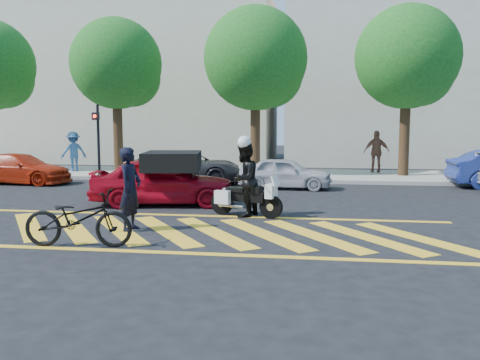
# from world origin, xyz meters

# --- Properties ---
(ground) EXTENTS (90.00, 90.00, 0.00)m
(ground) POSITION_xyz_m (0.00, 0.00, 0.00)
(ground) COLOR black
(ground) RESTS_ON ground
(sidewalk) EXTENTS (60.00, 5.00, 0.15)m
(sidewalk) POSITION_xyz_m (0.00, 12.00, 0.07)
(sidewalk) COLOR #9E998E
(sidewalk) RESTS_ON ground
(crosswalk) EXTENTS (12.33, 4.00, 0.01)m
(crosswalk) POSITION_xyz_m (-0.04, 0.00, 0.00)
(crosswalk) COLOR yellow
(crosswalk) RESTS_ON ground
(building_left) EXTENTS (16.00, 8.00, 10.00)m
(building_left) POSITION_xyz_m (-8.00, 21.00, 5.00)
(building_left) COLOR beige
(building_left) RESTS_ON ground
(building_right) EXTENTS (16.00, 8.00, 11.00)m
(building_right) POSITION_xyz_m (9.00, 21.00, 5.50)
(building_right) COLOR beige
(building_right) RESTS_ON ground
(tree_left) EXTENTS (4.20, 4.20, 7.26)m
(tree_left) POSITION_xyz_m (-6.37, 12.06, 4.99)
(tree_left) COLOR black
(tree_left) RESTS_ON ground
(tree_center) EXTENTS (4.60, 4.60, 7.56)m
(tree_center) POSITION_xyz_m (0.13, 12.06, 5.10)
(tree_center) COLOR black
(tree_center) RESTS_ON ground
(tree_right) EXTENTS (4.40, 4.40, 7.41)m
(tree_right) POSITION_xyz_m (6.63, 12.06, 5.05)
(tree_right) COLOR black
(tree_right) RESTS_ON ground
(signal_pole) EXTENTS (0.28, 0.43, 3.20)m
(signal_pole) POSITION_xyz_m (-6.50, 9.74, 1.92)
(signal_pole) COLOR black
(signal_pole) RESTS_ON ground
(officer_bike) EXTENTS (0.52, 0.73, 1.87)m
(officer_bike) POSITION_xyz_m (-1.37, -0.08, 0.94)
(officer_bike) COLOR black
(officer_bike) RESTS_ON ground
(bicycle) EXTENTS (2.17, 0.94, 1.11)m
(bicycle) POSITION_xyz_m (-1.83, -1.71, 0.55)
(bicycle) COLOR black
(bicycle) RESTS_ON ground
(police_motorcycle) EXTENTS (1.95, 0.96, 0.89)m
(police_motorcycle) POSITION_xyz_m (0.92, 2.01, 0.48)
(police_motorcycle) COLOR black
(police_motorcycle) RESTS_ON ground
(officer_moto) EXTENTS (0.98, 1.11, 1.92)m
(officer_moto) POSITION_xyz_m (0.90, 2.00, 0.96)
(officer_moto) COLOR black
(officer_moto) RESTS_ON ground
(red_convertible) EXTENTS (4.39, 2.36, 1.42)m
(red_convertible) POSITION_xyz_m (-1.73, 3.50, 0.71)
(red_convertible) COLOR maroon
(red_convertible) RESTS_ON ground
(parked_left) EXTENTS (4.22, 1.92, 1.20)m
(parked_left) POSITION_xyz_m (-8.94, 7.80, 0.60)
(parked_left) COLOR #BA240B
(parked_left) RESTS_ON ground
(parked_mid_left) EXTENTS (4.72, 2.24, 1.30)m
(parked_mid_left) POSITION_xyz_m (-2.39, 8.98, 0.65)
(parked_mid_left) COLOR black
(parked_mid_left) RESTS_ON ground
(parked_mid_right) EXTENTS (3.48, 1.56, 1.16)m
(parked_mid_right) POSITION_xyz_m (1.61, 7.80, 0.58)
(parked_mid_right) COLOR #B5B5B9
(parked_mid_right) RESTS_ON ground
(pedestrian_left) EXTENTS (1.34, 1.33, 1.86)m
(pedestrian_left) POSITION_xyz_m (-8.64, 11.76, 1.08)
(pedestrian_left) COLOR #345F8F
(pedestrian_left) RESTS_ON sidewalk
(pedestrian_right) EXTENTS (1.15, 0.52, 1.92)m
(pedestrian_right) POSITION_xyz_m (5.48, 13.10, 1.11)
(pedestrian_right) COLOR brown
(pedestrian_right) RESTS_ON sidewalk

